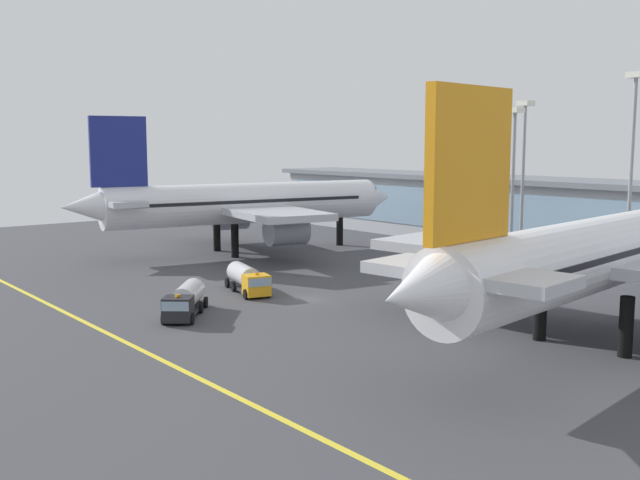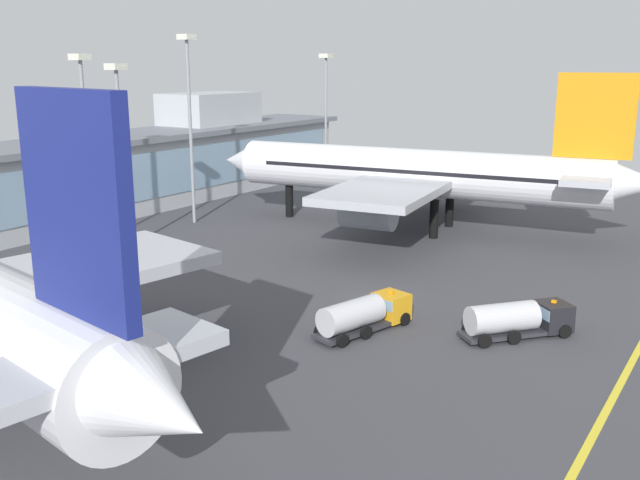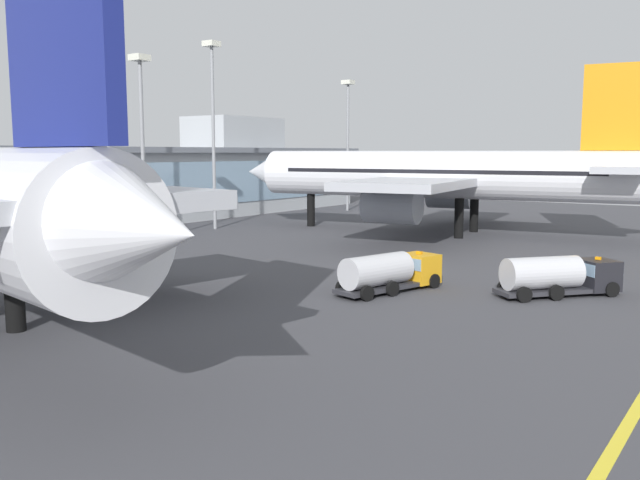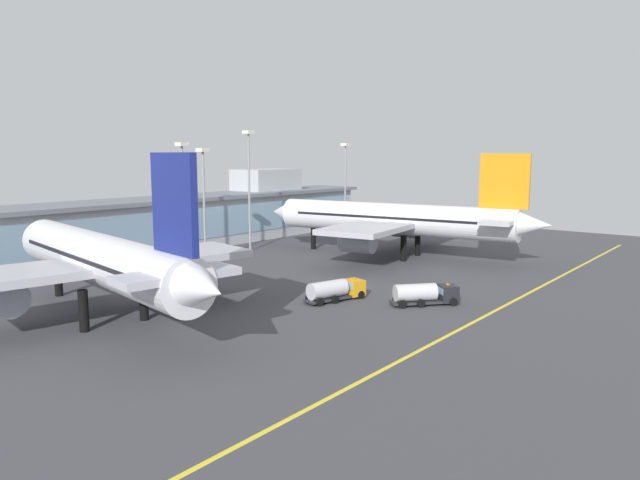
% 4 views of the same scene
% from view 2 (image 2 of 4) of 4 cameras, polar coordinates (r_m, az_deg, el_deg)
% --- Properties ---
extents(ground_plane, '(180.00, 180.00, 0.00)m').
position_cam_2_polar(ground_plane, '(64.70, 4.60, -4.91)').
color(ground_plane, '#424247').
extents(taxiway_centreline_stripe, '(144.00, 0.50, 0.01)m').
position_cam_2_polar(taxiway_centreline_stripe, '(58.36, 24.18, -8.30)').
color(taxiway_centreline_stripe, yellow).
rests_on(taxiway_centreline_stripe, ground).
extents(terminal_building, '(129.51, 14.00, 16.19)m').
position_cam_2_polar(terminal_building, '(98.64, -21.85, 4.29)').
color(terminal_building, '#ADB2B7').
rests_on(terminal_building, ground).
extents(airliner_near_right, '(42.25, 57.86, 20.00)m').
position_cam_2_polar(airliner_near_right, '(91.47, 7.86, 5.33)').
color(airliner_near_right, black).
rests_on(airliner_near_right, ground).
extents(fuel_tanker_truck, '(8.44, 7.73, 2.90)m').
position_cam_2_polar(fuel_tanker_truck, '(58.02, 15.86, -6.11)').
color(fuel_tanker_truck, black).
rests_on(fuel_tanker_truck, ground).
extents(baggage_tug_near, '(9.36, 4.98, 2.90)m').
position_cam_2_polar(baggage_tug_near, '(57.14, 3.73, -5.90)').
color(baggage_tug_near, black).
rests_on(baggage_tug_near, ground).
extents(apron_light_mast_west, '(1.80, 1.80, 20.99)m').
position_cam_2_polar(apron_light_mast_west, '(83.38, -15.84, 8.72)').
color(apron_light_mast_west, gray).
rests_on(apron_light_mast_west, ground).
extents(apron_light_mast_centre, '(1.80, 1.80, 22.03)m').
position_cam_2_polar(apron_light_mast_centre, '(85.55, -18.43, 9.05)').
color(apron_light_mast_centre, gray).
rests_on(apron_light_mast_centre, ground).
extents(apron_light_mast_east, '(1.80, 1.80, 22.60)m').
position_cam_2_polar(apron_light_mast_east, '(123.11, 0.48, 11.21)').
color(apron_light_mast_east, gray).
rests_on(apron_light_mast_east, ground).
extents(apron_light_mast_far_east, '(1.80, 1.80, 24.62)m').
position_cam_2_polar(apron_light_mast_far_east, '(95.50, -10.50, 10.83)').
color(apron_light_mast_far_east, gray).
rests_on(apron_light_mast_far_east, ground).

